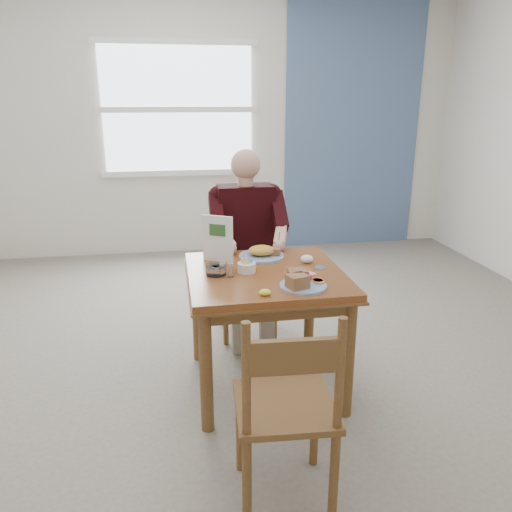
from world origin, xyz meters
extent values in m
plane|color=#675E53|center=(0.00, 0.00, 0.00)|extent=(6.00, 6.00, 0.00)
plane|color=silver|center=(0.00, 3.00, 1.40)|extent=(5.50, 0.00, 5.50)
cube|color=slate|center=(1.60, 2.98, 1.40)|extent=(1.60, 0.02, 2.80)
ellipsoid|color=yellow|center=(-0.07, -0.36, 0.77)|extent=(0.06, 0.05, 0.03)
ellipsoid|color=white|center=(0.28, 0.12, 0.78)|extent=(0.09, 0.07, 0.05)
cylinder|color=silver|center=(0.33, 0.00, 0.75)|extent=(0.09, 0.09, 0.01)
cube|color=white|center=(-0.40, 2.97, 1.60)|extent=(1.60, 0.02, 1.30)
cube|color=white|center=(-0.40, 2.96, 2.28)|extent=(1.72, 0.04, 0.06)
cube|color=white|center=(-0.40, 2.96, 0.92)|extent=(1.72, 0.04, 0.06)
cube|color=white|center=(-0.40, 2.96, 1.60)|extent=(1.72, 0.04, 0.06)
cube|color=brown|center=(0.00, 0.00, 0.73)|extent=(0.90, 0.90, 0.04)
cube|color=brown|center=(0.00, 0.00, 0.70)|extent=(0.92, 0.92, 0.01)
cylinder|color=brown|center=(-0.39, -0.39, 0.35)|extent=(0.07, 0.07, 0.71)
cylinder|color=brown|center=(0.39, -0.39, 0.35)|extent=(0.07, 0.07, 0.71)
cylinder|color=brown|center=(-0.39, 0.39, 0.35)|extent=(0.07, 0.07, 0.71)
cylinder|color=brown|center=(0.39, 0.39, 0.35)|extent=(0.07, 0.07, 0.71)
cube|color=brown|center=(0.00, -0.39, 0.66)|extent=(0.80, 0.03, 0.08)
cube|color=brown|center=(0.00, 0.39, 0.66)|extent=(0.80, 0.03, 0.08)
cube|color=brown|center=(-0.39, 0.00, 0.66)|extent=(0.03, 0.80, 0.08)
cube|color=brown|center=(0.39, 0.00, 0.66)|extent=(0.03, 0.80, 0.08)
cylinder|color=brown|center=(-0.18, 0.57, 0.23)|extent=(0.04, 0.04, 0.45)
cylinder|color=brown|center=(0.18, 0.57, 0.23)|extent=(0.04, 0.04, 0.45)
cylinder|color=brown|center=(-0.18, 0.93, 0.23)|extent=(0.04, 0.04, 0.45)
cylinder|color=brown|center=(0.18, 0.93, 0.23)|extent=(0.04, 0.04, 0.45)
cube|color=brown|center=(0.00, 0.75, 0.47)|extent=(0.42, 0.42, 0.03)
cylinder|color=brown|center=(-0.18, 0.93, 0.70)|extent=(0.04, 0.04, 0.50)
cylinder|color=brown|center=(0.18, 0.93, 0.70)|extent=(0.04, 0.04, 0.50)
cube|color=brown|center=(0.00, 0.93, 0.80)|extent=(0.38, 0.03, 0.14)
cylinder|color=brown|center=(-0.26, -0.72, 0.23)|extent=(0.04, 0.04, 0.45)
cylinder|color=brown|center=(0.10, -0.75, 0.23)|extent=(0.04, 0.04, 0.45)
cylinder|color=brown|center=(-0.28, -1.08, 0.23)|extent=(0.04, 0.04, 0.45)
cylinder|color=brown|center=(0.08, -1.10, 0.23)|extent=(0.04, 0.04, 0.45)
cube|color=brown|center=(-0.09, -0.91, 0.47)|extent=(0.45, 0.45, 0.03)
cylinder|color=brown|center=(-0.28, -1.08, 0.70)|extent=(0.04, 0.04, 0.50)
cylinder|color=brown|center=(0.08, -1.10, 0.70)|extent=(0.04, 0.04, 0.50)
cube|color=brown|center=(-0.10, -1.09, 0.80)|extent=(0.38, 0.05, 0.14)
cube|color=gray|center=(-0.10, 0.63, 0.54)|extent=(0.13, 0.38, 0.12)
cube|color=gray|center=(0.10, 0.63, 0.54)|extent=(0.13, 0.38, 0.12)
cube|color=gray|center=(-0.10, 0.45, 0.24)|extent=(0.10, 0.10, 0.48)
cube|color=gray|center=(0.10, 0.45, 0.24)|extent=(0.10, 0.10, 0.48)
cube|color=black|center=(0.00, 0.78, 0.84)|extent=(0.40, 0.22, 0.58)
sphere|color=black|center=(-0.19, 0.78, 1.06)|extent=(0.15, 0.15, 0.15)
sphere|color=black|center=(0.19, 0.78, 1.06)|extent=(0.15, 0.15, 0.15)
cylinder|color=tan|center=(0.00, 0.76, 1.15)|extent=(0.11, 0.11, 0.08)
sphere|color=tan|center=(0.00, 0.76, 1.28)|extent=(0.21, 0.21, 0.21)
cube|color=black|center=(-0.22, 0.67, 0.96)|extent=(0.09, 0.29, 0.27)
cube|color=black|center=(0.22, 0.67, 0.96)|extent=(0.09, 0.29, 0.27)
sphere|color=black|center=(-0.22, 0.55, 0.86)|extent=(0.09, 0.09, 0.09)
sphere|color=black|center=(0.22, 0.55, 0.86)|extent=(0.09, 0.09, 0.09)
cube|color=tan|center=(-0.19, 0.46, 0.82)|extent=(0.14, 0.23, 0.14)
cube|color=tan|center=(0.19, 0.46, 0.82)|extent=(0.14, 0.23, 0.14)
sphere|color=tan|center=(-0.16, 0.37, 0.79)|extent=(0.08, 0.08, 0.08)
sphere|color=tan|center=(0.16, 0.37, 0.79)|extent=(0.08, 0.08, 0.08)
cylinder|color=silver|center=(0.16, 0.37, 0.84)|extent=(0.01, 0.05, 0.12)
cylinder|color=white|center=(0.15, -0.28, 0.76)|extent=(0.30, 0.30, 0.01)
cube|color=#AF764E|center=(0.11, -0.32, 0.80)|extent=(0.13, 0.12, 0.07)
cube|color=#AF764E|center=(0.13, -0.24, 0.80)|extent=(0.11, 0.10, 0.07)
cylinder|color=orange|center=(0.24, -0.26, 0.77)|extent=(0.06, 0.06, 0.01)
cylinder|color=orange|center=(0.25, -0.24, 0.77)|extent=(0.08, 0.08, 0.01)
cylinder|color=orange|center=(0.25, -0.22, 0.77)|extent=(0.08, 0.08, 0.01)
cube|color=pink|center=(0.22, -0.18, 0.78)|extent=(0.07, 0.07, 0.03)
cylinder|color=white|center=(0.03, 0.27, 0.76)|extent=(0.37, 0.37, 0.02)
ellipsoid|color=yellow|center=(0.03, 0.27, 0.80)|extent=(0.20, 0.19, 0.06)
cube|color=#AF764E|center=(0.09, 0.27, 0.79)|extent=(0.12, 0.10, 0.04)
cylinder|color=white|center=(-0.11, 0.01, 0.78)|extent=(0.13, 0.13, 0.06)
cube|color=pink|center=(-0.12, 0.02, 0.82)|extent=(0.04, 0.02, 0.03)
cube|color=#6699D8|center=(-0.09, 0.02, 0.82)|extent=(0.04, 0.03, 0.03)
cube|color=#EAD159|center=(-0.11, 0.00, 0.82)|extent=(0.04, 0.02, 0.03)
cube|color=white|center=(-0.12, 0.03, 0.82)|extent=(0.04, 0.03, 0.03)
cylinder|color=white|center=(-0.26, -0.04, 0.78)|extent=(0.04, 0.04, 0.07)
cylinder|color=silver|center=(-0.26, -0.04, 0.82)|extent=(0.04, 0.04, 0.01)
cylinder|color=white|center=(-0.21, -0.05, 0.78)|extent=(0.04, 0.04, 0.07)
cylinder|color=silver|center=(-0.21, -0.05, 0.82)|extent=(0.04, 0.04, 0.01)
cylinder|color=white|center=(-0.29, -0.01, 0.78)|extent=(0.12, 0.12, 0.05)
cylinder|color=white|center=(-0.31, -0.01, 0.79)|extent=(0.03, 0.03, 0.02)
cylinder|color=white|center=(-0.27, 0.01, 0.79)|extent=(0.03, 0.03, 0.02)
cylinder|color=white|center=(-0.29, -0.02, 0.79)|extent=(0.03, 0.03, 0.02)
cube|color=white|center=(-0.25, 0.24, 0.89)|extent=(0.18, 0.11, 0.29)
cube|color=#2D5926|center=(-0.26, 0.23, 0.95)|extent=(0.09, 0.05, 0.07)
camera|label=1|loc=(-0.52, -2.71, 1.72)|focal=35.00mm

